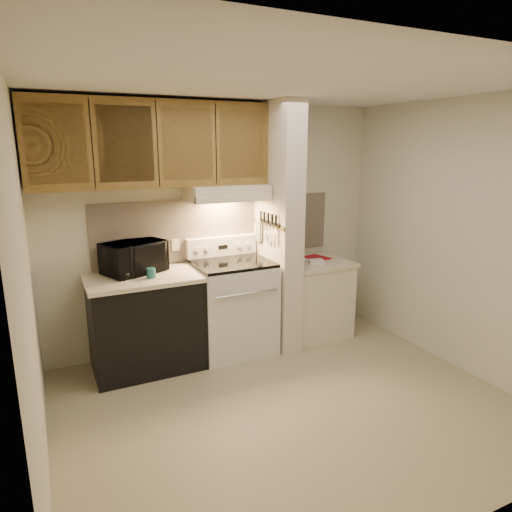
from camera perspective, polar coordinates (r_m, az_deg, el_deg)
floor at (r=3.95m, az=4.01°, el=-18.03°), size 3.60×3.60×0.00m
ceiling at (r=3.39m, az=4.76°, el=20.82°), size 3.60×3.60×0.00m
wall_back at (r=4.79m, az=-4.63°, el=3.71°), size 3.60×2.50×0.02m
wall_left at (r=3.03m, az=-26.75°, el=-3.67°), size 0.02×3.00×2.50m
wall_right at (r=4.62m, az=24.12°, el=2.17°), size 0.02×3.00×2.50m
backsplash at (r=4.79m, az=-4.58°, el=3.51°), size 2.60×0.02×0.63m
range_body at (r=4.69m, az=-2.92°, el=-6.50°), size 0.76×0.65×0.92m
oven_window at (r=4.40m, az=-1.31°, el=-7.30°), size 0.50×0.01×0.30m
oven_handle at (r=4.30m, az=-1.12°, el=-4.72°), size 0.65×0.02×0.02m
cooktop at (r=4.55m, az=-2.99°, el=-0.87°), size 0.74×0.64×0.03m
range_backguard at (r=4.78m, az=-4.33°, el=1.24°), size 0.76×0.08×0.20m
range_display at (r=4.74m, az=-4.14°, el=1.14°), size 0.10×0.01×0.04m
range_knob_left_outer at (r=4.64m, az=-7.34°, el=0.80°), size 0.05×0.02×0.05m
range_knob_left_inner at (r=4.68m, az=-6.18°, el=0.92°), size 0.05×0.02×0.05m
range_knob_right_inner at (r=4.80m, az=-2.13°, el=1.34°), size 0.05×0.02×0.05m
range_knob_right_outer at (r=4.84m, az=-1.05°, el=1.45°), size 0.05×0.02×0.05m
dishwasher_front at (r=4.47m, az=-13.54°, el=-8.28°), size 1.00×0.63×0.87m
left_countertop at (r=4.32m, az=-13.87°, el=-2.66°), size 1.04×0.67×0.04m
spoon_rest at (r=4.52m, az=-13.29°, el=-1.55°), size 0.21×0.14×0.01m
teal_jar at (r=4.22m, az=-12.97°, el=-2.09°), size 0.08×0.08×0.09m
outlet at (r=4.65m, az=-10.01°, el=1.36°), size 0.08×0.01×0.12m
microwave at (r=4.40m, az=-15.01°, el=-0.16°), size 0.64×0.55×0.30m
partition_pillar at (r=4.69m, az=2.75°, el=3.52°), size 0.22×0.70×2.50m
pillar_trim at (r=4.63m, az=1.49°, el=4.02°), size 0.01×0.70×0.04m
knife_strip at (r=4.58m, az=1.71°, el=4.17°), size 0.02×0.42×0.04m
knife_blade_a at (r=4.46m, az=2.47°, el=2.59°), size 0.01×0.03×0.16m
knife_handle_a at (r=4.43m, az=2.51°, el=4.49°), size 0.02×0.02×0.10m
knife_blade_b at (r=4.53m, az=1.99°, el=2.65°), size 0.01×0.04×0.18m
knife_handle_b at (r=4.49m, az=2.07°, el=4.63°), size 0.02×0.02×0.10m
knife_blade_c at (r=4.59m, az=1.58°, el=2.68°), size 0.01×0.04×0.20m
knife_handle_c at (r=4.57m, az=1.56°, el=4.78°), size 0.02×0.02×0.10m
knife_blade_d at (r=4.66m, az=1.10°, el=3.10°), size 0.01×0.04×0.16m
knife_handle_d at (r=4.65m, az=1.05°, el=4.94°), size 0.02×0.02×0.10m
knife_blade_e at (r=4.75m, az=0.61°, el=3.16°), size 0.01×0.04×0.18m
knife_handle_e at (r=4.72m, az=0.62°, el=5.07°), size 0.02×0.02×0.10m
oven_mitt at (r=4.79m, az=0.39°, el=3.31°), size 0.03×0.10×0.24m
right_cab_base at (r=5.13m, az=7.19°, el=-5.43°), size 0.70×0.60×0.81m
right_countertop at (r=5.01m, az=7.34°, el=-0.84°), size 0.74×0.64×0.04m
red_folder at (r=5.14m, az=7.68°, el=-0.20°), size 0.25×0.31×0.01m
white_box at (r=4.89m, az=7.49°, el=-0.70°), size 0.18×0.14×0.04m
range_hood at (r=4.54m, az=-3.71°, el=7.95°), size 0.78×0.44×0.15m
hood_lip at (r=4.35m, az=-2.66°, el=7.12°), size 0.78×0.04×0.06m
upper_cabinets at (r=4.35m, az=-12.73°, el=13.47°), size 2.18×0.33×0.77m
cab_door_a at (r=4.08m, az=-23.71°, el=12.69°), size 0.46×0.01×0.63m
cab_gap_a at (r=4.10m, az=-19.82°, el=13.02°), size 0.01×0.01×0.73m
cab_door_b at (r=4.14m, az=-15.98°, el=13.29°), size 0.46×0.01×0.63m
cab_gap_b at (r=4.19m, az=-12.21°, el=13.50°), size 0.01×0.01×0.73m
cab_door_c at (r=4.27m, az=-8.56°, el=13.65°), size 0.46×0.01×0.63m
cab_gap_c at (r=4.36m, az=-5.04°, el=13.75°), size 0.01×0.01×0.73m
cab_door_d at (r=4.46m, az=-1.67°, el=13.79°), size 0.46×0.01×0.63m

